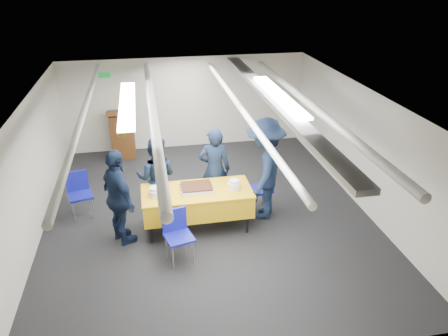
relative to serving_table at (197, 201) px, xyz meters
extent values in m
plane|color=black|center=(0.24, 0.43, -0.56)|extent=(7.00, 7.00, 0.00)
cube|color=silver|center=(0.24, 3.92, 0.59)|extent=(6.00, 0.02, 2.30)
cube|color=silver|center=(-2.75, 0.43, 0.59)|extent=(0.02, 7.00, 2.30)
cube|color=silver|center=(3.23, 0.43, 0.59)|extent=(0.02, 7.00, 2.30)
cube|color=white|center=(0.24, 0.43, 1.73)|extent=(6.00, 7.00, 0.02)
cylinder|color=silver|center=(-1.76, 0.43, 1.62)|extent=(0.10, 6.90, 0.10)
cylinder|color=silver|center=(-0.66, 0.43, 1.58)|extent=(0.14, 6.90, 0.14)
cylinder|color=silver|center=(0.84, 0.43, 1.54)|extent=(0.10, 6.90, 0.10)
cylinder|color=silver|center=(2.14, 0.43, 1.50)|extent=(0.14, 6.90, 0.14)
cube|color=gray|center=(1.44, 0.43, 1.64)|extent=(0.28, 6.90, 0.08)
cube|color=white|center=(-1.06, 0.43, 1.71)|extent=(0.25, 2.60, 0.04)
cube|color=white|center=(1.54, 0.43, 1.71)|extent=(0.25, 2.60, 0.04)
cube|color=#0C591E|center=(-1.66, 3.90, 1.39)|extent=(0.30, 0.04, 0.12)
cylinder|color=black|center=(-0.84, -0.32, -0.38)|extent=(0.04, 0.04, 0.36)
cylinder|color=black|center=(0.84, -0.32, -0.38)|extent=(0.04, 0.04, 0.36)
cylinder|color=black|center=(-0.84, 0.32, -0.38)|extent=(0.04, 0.04, 0.36)
cylinder|color=black|center=(0.84, 0.32, -0.38)|extent=(0.04, 0.04, 0.36)
cube|color=gold|center=(0.00, 0.00, -0.01)|extent=(1.90, 0.86, 0.39)
cube|color=gold|center=(0.00, 0.00, 0.20)|extent=(1.92, 0.88, 0.03)
cube|color=white|center=(0.00, 0.02, 0.24)|extent=(0.54, 0.43, 0.06)
cube|color=black|center=(0.00, 0.02, 0.29)|extent=(0.52, 0.41, 0.03)
sphere|color=navy|center=(-0.24, -0.18, 0.29)|extent=(0.04, 0.04, 0.04)
sphere|color=navy|center=(-0.24, 0.21, 0.29)|extent=(0.04, 0.04, 0.04)
sphere|color=navy|center=(-0.12, -0.18, 0.29)|extent=(0.04, 0.04, 0.04)
sphere|color=navy|center=(-0.12, 0.21, 0.29)|extent=(0.04, 0.04, 0.04)
sphere|color=navy|center=(0.00, -0.18, 0.29)|extent=(0.04, 0.04, 0.04)
sphere|color=navy|center=(0.00, 0.21, 0.29)|extent=(0.04, 0.04, 0.04)
sphere|color=navy|center=(0.12, -0.18, 0.29)|extent=(0.04, 0.04, 0.04)
sphere|color=navy|center=(0.12, 0.21, 0.29)|extent=(0.04, 0.04, 0.04)
sphere|color=navy|center=(0.24, -0.18, 0.29)|extent=(0.04, 0.04, 0.04)
sphere|color=navy|center=(0.24, 0.21, 0.29)|extent=(0.04, 0.04, 0.04)
sphere|color=navy|center=(-0.26, -0.08, 0.29)|extent=(0.04, 0.04, 0.04)
sphere|color=navy|center=(0.26, -0.08, 0.29)|extent=(0.04, 0.04, 0.04)
sphere|color=navy|center=(-0.26, 0.02, 0.29)|extent=(0.04, 0.04, 0.04)
sphere|color=navy|center=(0.26, 0.02, 0.29)|extent=(0.04, 0.04, 0.04)
sphere|color=navy|center=(-0.26, 0.11, 0.29)|extent=(0.04, 0.04, 0.04)
sphere|color=navy|center=(0.26, 0.11, 0.29)|extent=(0.04, 0.04, 0.04)
cylinder|color=white|center=(-0.71, -0.05, 0.27)|extent=(0.24, 0.24, 0.11)
cylinder|color=white|center=(-0.71, -0.05, 0.35)|extent=(0.20, 0.20, 0.05)
cylinder|color=white|center=(0.65, -0.05, 0.27)|extent=(0.22, 0.22, 0.12)
cylinder|color=white|center=(0.65, -0.05, 0.35)|extent=(0.18, 0.18, 0.05)
cube|color=#5D3317|center=(-1.36, 3.48, -0.01)|extent=(0.55, 0.45, 1.10)
cube|color=#5D3317|center=(-1.36, 3.45, 0.59)|extent=(0.62, 0.53, 0.21)
cylinder|color=gold|center=(-1.36, 3.24, 0.14)|extent=(0.28, 0.02, 0.28)
cylinder|color=gray|center=(-0.53, -1.11, -0.34)|extent=(0.02, 0.02, 0.43)
cylinder|color=gray|center=(-0.20, -1.02, -0.34)|extent=(0.02, 0.02, 0.43)
cylinder|color=gray|center=(-0.62, -0.78, -0.34)|extent=(0.02, 0.02, 0.43)
cylinder|color=gray|center=(-0.29, -0.69, -0.34)|extent=(0.02, 0.02, 0.43)
cube|color=#131796|center=(-0.41, -0.90, -0.11)|extent=(0.51, 0.51, 0.04)
cube|color=#131796|center=(-0.46, -0.72, 0.11)|extent=(0.40, 0.14, 0.40)
cylinder|color=gray|center=(1.04, 0.55, -0.34)|extent=(0.02, 0.02, 0.43)
cylinder|color=gray|center=(1.11, 0.21, -0.34)|extent=(0.02, 0.02, 0.43)
cylinder|color=gray|center=(1.38, 0.61, -0.34)|extent=(0.02, 0.02, 0.43)
cylinder|color=gray|center=(1.44, 0.27, -0.34)|extent=(0.02, 0.02, 0.43)
cube|color=#131796|center=(1.24, 0.41, -0.11)|extent=(0.49, 0.49, 0.04)
cube|color=#131796|center=(1.43, 0.44, 0.11)|extent=(0.11, 0.40, 0.40)
cylinder|color=gray|center=(-2.21, 0.59, -0.34)|extent=(0.02, 0.02, 0.43)
cylinder|color=gray|center=(-1.88, 0.68, -0.34)|extent=(0.02, 0.02, 0.43)
cylinder|color=gray|center=(-2.30, 0.92, -0.34)|extent=(0.02, 0.02, 0.43)
cylinder|color=gray|center=(-1.97, 1.01, -0.34)|extent=(0.02, 0.02, 0.43)
cube|color=#131796|center=(-2.09, 0.80, -0.11)|extent=(0.52, 0.52, 0.04)
cube|color=#131796|center=(-2.14, 0.98, 0.11)|extent=(0.40, 0.15, 0.40)
imported|color=black|center=(0.42, 0.65, 0.27)|extent=(0.66, 0.48, 1.66)
imported|color=black|center=(-0.67, 0.59, 0.23)|extent=(0.88, 0.75, 1.57)
imported|color=black|center=(-1.32, -0.16, 0.29)|extent=(0.83, 1.08, 1.70)
imported|color=black|center=(1.28, 0.22, 0.40)|extent=(1.20, 1.43, 1.93)
camera|label=1|loc=(-0.78, -6.66, 3.84)|focal=35.00mm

